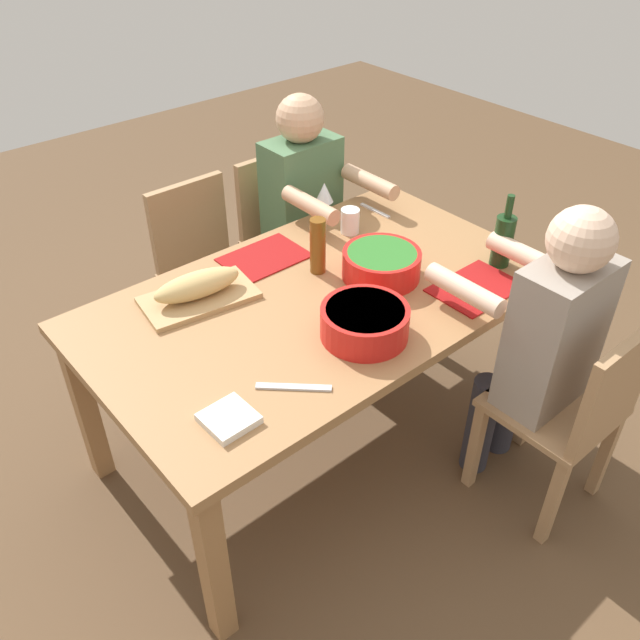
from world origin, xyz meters
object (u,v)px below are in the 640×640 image
cutting_board (199,298)px  wine_glass (324,194)px  chair_near_center (205,264)px  dining_table (320,314)px  chair_near_left (284,232)px  wine_bottle (503,239)px  diner_far_left (543,336)px  bread_loaf (197,285)px  cup_near_left (350,221)px  napkin_stack (229,419)px  serving_bowl_pasta (365,321)px  serving_bowl_greens (381,263)px  diner_near_left (307,206)px  chair_far_left (576,410)px  beer_bottle (318,246)px

cutting_board → wine_glass: (-0.74, -0.17, 0.11)m
chair_near_center → cutting_board: (0.35, 0.56, 0.27)m
dining_table → chair_near_left: 0.96m
chair_near_left → wine_bottle: wine_bottle is taller
diner_far_left → bread_loaf: diner_far_left is taller
dining_table → chair_near_center: size_ratio=1.98×
cutting_board → wine_bottle: wine_bottle is taller
chair_near_center → bread_loaf: 0.73m
cup_near_left → napkin_stack: size_ratio=0.74×
serving_bowl_pasta → chair_near_left: bearing=-114.8°
dining_table → chair_near_center: bearing=-90.0°
wine_bottle → serving_bowl_greens: bearing=-29.4°
diner_near_left → napkin_stack: diner_near_left is taller
cup_near_left → bread_loaf: bearing=1.1°
chair_near_left → cup_near_left: size_ratio=8.18×
chair_far_left → diner_far_left: size_ratio=0.71×
serving_bowl_greens → serving_bowl_pasta: (0.29, 0.22, 0.00)m
chair_near_left → wine_bottle: size_ratio=2.93×
chair_near_left → wine_glass: 0.54m
diner_far_left → diner_near_left: bearing=-90.0°
napkin_stack → cup_near_left: bearing=-149.7°
napkin_stack → chair_near_left: bearing=-133.4°
bread_loaf → beer_bottle: size_ratio=1.45×
bread_loaf → napkin_stack: (0.26, 0.57, -0.05)m
diner_near_left → chair_near_left: bearing=-90.0°
cutting_board → wine_bottle: bearing=151.8°
wine_bottle → beer_bottle: size_ratio=1.32×
wine_bottle → napkin_stack: 1.27m
chair_near_center → cutting_board: size_ratio=2.12×
beer_bottle → cup_near_left: beer_bottle is taller
chair_far_left → chair_near_left: bearing=-90.0°
chair_near_left → serving_bowl_greens: 0.95m
chair_near_center → serving_bowl_pasta: bearing=87.9°
chair_near_center → wine_glass: (-0.39, 0.39, 0.37)m
wine_bottle → wine_glass: (0.27, -0.72, 0.01)m
wine_bottle → wine_glass: 0.77m
wine_glass → bread_loaf: bearing=13.1°
serving_bowl_greens → cutting_board: (0.60, -0.31, -0.05)m
chair_far_left → bread_loaf: size_ratio=2.66×
diner_far_left → cup_near_left: (0.07, -0.91, 0.09)m
beer_bottle → dining_table: bearing=52.4°
diner_far_left → bread_loaf: (0.81, -0.89, 0.11)m
dining_table → serving_bowl_greens: (-0.25, 0.05, 0.14)m
chair_far_left → beer_bottle: beer_bottle is taller
cutting_board → napkin_stack: bearing=65.7°
serving_bowl_pasta → napkin_stack: size_ratio=2.10×
chair_near_center → chair_far_left: bearing=105.8°
chair_far_left → beer_bottle: 1.08m
diner_far_left → serving_bowl_greens: 0.63m
diner_far_left → wine_bottle: (-0.20, -0.35, 0.15)m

